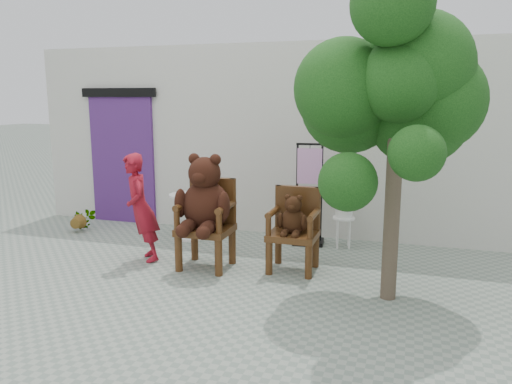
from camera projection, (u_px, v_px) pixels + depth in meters
The scene contains 11 objects.
ground_plane at pixel (235, 294), 5.57m from camera, with size 60.00×60.00×0.00m, color gray.
back_wall at pixel (298, 139), 8.20m from camera, with size 9.00×1.00×3.00m, color silver.
doorway at pixel (123, 156), 8.66m from camera, with size 1.40×0.11×2.33m.
chair_big at pixel (205, 205), 6.33m from camera, with size 0.73×0.78×1.48m.
chair_small at pixel (294, 223), 6.28m from camera, with size 0.60×0.55×1.05m.
person at pixel (141, 208), 6.60m from camera, with size 0.53×0.35×1.45m, color maroon.
cafe_table at pixel (189, 211), 7.72m from camera, with size 0.60×0.60×0.70m.
display_stand at pixel (309, 206), 7.40m from camera, with size 0.48×0.40×1.51m.
stool_bucket at pixel (344, 204), 7.22m from camera, with size 0.32×0.32×1.45m.
tree at pixel (393, 93), 5.22m from camera, with size 2.00×1.81×3.41m.
potted_plant at pixel (82, 219), 8.20m from camera, with size 0.37×0.32×0.41m, color #0F360E.
Camera 1 is at (1.80, -4.95, 2.16)m, focal length 35.00 mm.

